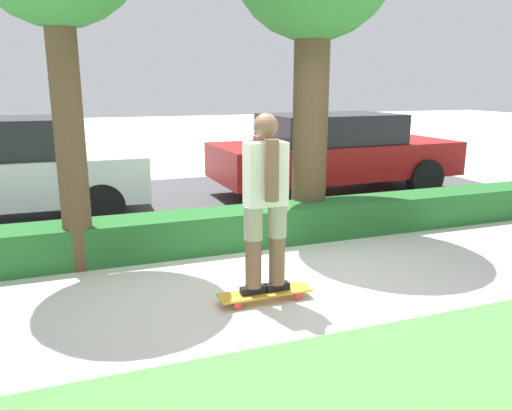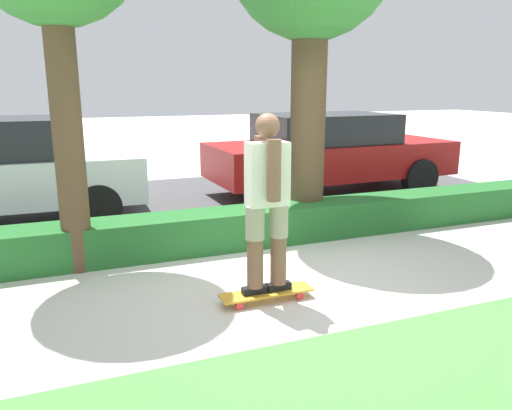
{
  "view_description": "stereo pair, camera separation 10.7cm",
  "coord_description": "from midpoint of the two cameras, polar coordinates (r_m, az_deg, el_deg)",
  "views": [
    {
      "loc": [
        -1.98,
        -4.43,
        2.08
      ],
      "look_at": [
        -0.12,
        0.6,
        0.79
      ],
      "focal_mm": 35.0,
      "sensor_mm": 36.0,
      "label": 1
    },
    {
      "loc": [
        -2.08,
        -4.39,
        2.08
      ],
      "look_at": [
        -0.12,
        0.6,
        0.79
      ],
      "focal_mm": 35.0,
      "sensor_mm": 36.0,
      "label": 2
    }
  ],
  "objects": [
    {
      "name": "ground_plane",
      "position": [
        5.28,
        3.1,
        -9.68
      ],
      "size": [
        60.0,
        60.0,
        0.0
      ],
      "primitive_type": "plane",
      "color": "beige"
    },
    {
      "name": "hedge_row",
      "position": [
        6.61,
        -2.62,
        -2.61
      ],
      "size": [
        12.72,
        0.6,
        0.49
      ],
      "color": "#236028",
      "rests_on": "ground_plane"
    },
    {
      "name": "skater_person",
      "position": [
        4.7,
        0.63,
        0.58
      ],
      "size": [
        0.51,
        0.45,
        1.74
      ],
      "color": "black",
      "rests_on": "skateboard"
    },
    {
      "name": "street_asphalt",
      "position": [
        9.09,
        -7.9,
        0.21
      ],
      "size": [
        12.72,
        5.0,
        0.01
      ],
      "color": "#474749",
      "rests_on": "ground_plane"
    },
    {
      "name": "skateboard",
      "position": [
        5.0,
        0.6,
        -10.05
      ],
      "size": [
        0.94,
        0.24,
        0.1
      ],
      "color": "gold",
      "rests_on": "ground_plane"
    },
    {
      "name": "parked_car_middle",
      "position": [
        9.85,
        8.07,
        6.06
      ],
      "size": [
        4.8,
        2.01,
        1.55
      ],
      "rotation": [
        0.0,
        0.0,
        0.03
      ],
      "color": "maroon",
      "rests_on": "ground_plane"
    },
    {
      "name": "parked_car_front",
      "position": [
        8.51,
        -26.98,
        3.61
      ],
      "size": [
        3.96,
        1.93,
        1.6
      ],
      "rotation": [
        0.0,
        0.0,
        -0.02
      ],
      "color": "silver",
      "rests_on": "ground_plane"
    }
  ]
}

